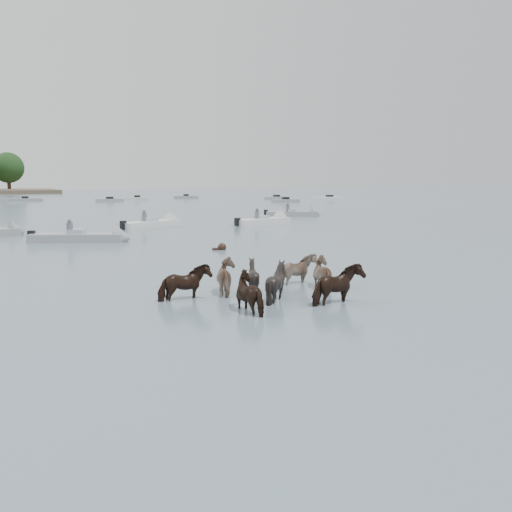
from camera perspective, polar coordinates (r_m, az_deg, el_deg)
name	(u,v)px	position (r m, az deg, el deg)	size (l,w,h in m)	color
ground	(313,309)	(14.99, 6.05, -5.54)	(400.00, 400.00, 0.00)	#495C69
pony_herd	(271,283)	(16.41, 1.63, -2.87)	(6.26, 4.11, 1.39)	black
swimming_pony	(221,248)	(27.44, -3.70, 0.88)	(0.72, 0.44, 0.44)	black
motorboat_b	(91,238)	(32.37, -17.01, 1.86)	(5.80, 3.82, 1.92)	gray
motorboat_c	(157,224)	(41.64, -10.38, 3.38)	(5.66, 4.03, 1.92)	silver
motorboat_d	(268,221)	(43.67, 1.30, 3.71)	(5.96, 3.36, 1.92)	silver
motorboat_e	(299,214)	(53.16, 4.56, 4.46)	(5.66, 3.48, 1.92)	gray
distant_flotilla	(30,202)	(89.23, -22.80, 5.32)	(104.11, 29.14, 0.93)	silver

